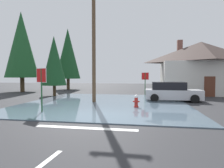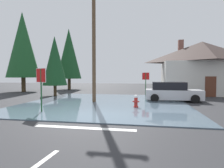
{
  "view_description": "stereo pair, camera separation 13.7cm",
  "coord_description": "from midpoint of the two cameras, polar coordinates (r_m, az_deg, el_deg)",
  "views": [
    {
      "loc": [
        2.37,
        -9.08,
        2.06
      ],
      "look_at": [
        0.12,
        4.47,
        1.45
      ],
      "focal_mm": 29.55,
      "sensor_mm": 36.0,
      "label": 1
    },
    {
      "loc": [
        2.5,
        -9.06,
        2.06
      ],
      "look_at": [
        0.12,
        4.47,
        1.45
      ],
      "focal_mm": 29.55,
      "sensor_mm": 36.0,
      "label": 2
    }
  ],
  "objects": [
    {
      "name": "ground_plane",
      "position": [
        9.63,
        -5.0,
        -10.12
      ],
      "size": [
        80.0,
        80.0,
        0.1
      ],
      "primitive_type": "cube",
      "color": "#2D2D30"
    },
    {
      "name": "flood_puddle",
      "position": [
        13.99,
        -1.59,
        -5.8
      ],
      "size": [
        11.72,
        12.02,
        0.05
      ],
      "primitive_type": "cube",
      "color": "slate",
      "rests_on": "ground"
    },
    {
      "name": "lane_stop_bar",
      "position": [
        7.54,
        -8.07,
        -13.31
      ],
      "size": [
        4.13,
        0.32,
        0.01
      ],
      "primitive_type": "cube",
      "rotation": [
        0.0,
        0.0,
        -0.0
      ],
      "color": "silver",
      "rests_on": "ground"
    },
    {
      "name": "stop_sign_near",
      "position": [
        10.94,
        -20.75,
        0.96
      ],
      "size": [
        0.75,
        0.31,
        2.48
      ],
      "color": "#1E4C28",
      "rests_on": "ground"
    },
    {
      "name": "fire_hydrant",
      "position": [
        11.98,
        7.74,
        -5.36
      ],
      "size": [
        0.43,
        0.36,
        0.85
      ],
      "color": "#AD231E",
      "rests_on": "ground"
    },
    {
      "name": "utility_pole",
      "position": [
        14.57,
        -5.36,
        14.04
      ],
      "size": [
        1.6,
        0.28,
        9.57
      ],
      "color": "brown",
      "rests_on": "ground"
    },
    {
      "name": "stop_sign_far",
      "position": [
        19.45,
        10.59,
        1.52
      ],
      "size": [
        0.75,
        0.15,
        2.4
      ],
      "color": "#1E4C28",
      "rests_on": "ground"
    },
    {
      "name": "house",
      "position": [
        23.53,
        26.15,
        4.8
      ],
      "size": [
        9.36,
        7.06,
        6.42
      ],
      "color": "beige",
      "rests_on": "ground"
    },
    {
      "name": "parked_car",
      "position": [
        15.86,
        18.25,
        -2.33
      ],
      "size": [
        4.41,
        2.16,
        1.55
      ],
      "color": "silver",
      "rests_on": "ground"
    },
    {
      "name": "pine_tree_tall_left",
      "position": [
        28.78,
        -13.04,
        9.09
      ],
      "size": [
        3.65,
        3.65,
        9.12
      ],
      "color": "#4C3823",
      "rests_on": "ground"
    },
    {
      "name": "pine_tree_mid_left",
      "position": [
        26.78,
        -25.77,
        10.84
      ],
      "size": [
        4.1,
        4.1,
        10.26
      ],
      "color": "#4C3823",
      "rests_on": "ground"
    },
    {
      "name": "pine_tree_short_left",
      "position": [
        19.79,
        -17.11,
        6.88
      ],
      "size": [
        2.44,
        2.44,
        6.1
      ],
      "color": "#4C3823",
      "rests_on": "ground"
    }
  ]
}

